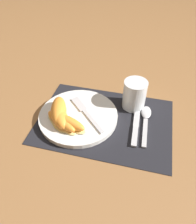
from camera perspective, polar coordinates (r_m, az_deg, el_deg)
ground_plane at (r=0.73m, az=1.74°, el=-2.37°), size 3.00×3.00×0.00m
placemat at (r=0.73m, az=1.75°, el=-2.26°), size 0.44×0.31×0.00m
plate at (r=0.73m, az=-5.14°, el=-1.04°), size 0.26×0.26×0.02m
juice_glass at (r=0.76m, az=9.45°, el=4.17°), size 0.08×0.08×0.10m
knife at (r=0.72m, az=9.92°, el=-2.95°), size 0.03×0.20×0.01m
spoon at (r=0.74m, az=12.40°, el=-1.37°), size 0.04×0.18×0.01m
fork at (r=0.73m, az=-3.37°, el=0.11°), size 0.15×0.15×0.00m
citrus_wedge_0 at (r=0.71m, az=-10.22°, el=0.23°), size 0.09×0.14×0.05m
citrus_wedge_1 at (r=0.70m, az=-10.03°, el=-1.34°), size 0.11×0.12×0.04m
citrus_wedge_2 at (r=0.69m, az=-9.57°, el=-2.48°), size 0.13×0.10×0.03m
citrus_wedge_3 at (r=0.68m, az=-8.11°, el=-2.62°), size 0.14×0.08×0.04m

